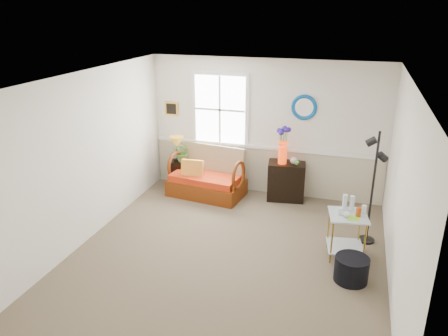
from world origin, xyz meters
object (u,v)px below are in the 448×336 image
(lamp_stand, at_px, (178,174))
(ottoman, at_px, (351,269))
(loveseat, at_px, (206,173))
(cabinet, at_px, (286,181))
(floor_lamp, at_px, (373,189))
(side_table, at_px, (346,235))

(lamp_stand, height_order, ottoman, lamp_stand)
(loveseat, xyz_separation_m, cabinet, (1.50, 0.27, -0.10))
(cabinet, distance_m, ottoman, 2.72)
(cabinet, relative_size, ottoman, 1.62)
(cabinet, xyz_separation_m, ottoman, (1.29, -2.38, -0.19))
(loveseat, height_order, floor_lamp, floor_lamp)
(side_table, bearing_deg, loveseat, 150.75)
(lamp_stand, xyz_separation_m, floor_lamp, (3.69, -1.17, 0.62))
(loveseat, bearing_deg, cabinet, 17.55)
(lamp_stand, relative_size, floor_lamp, 0.31)
(loveseat, relative_size, side_table, 2.08)
(cabinet, bearing_deg, loveseat, -177.61)
(lamp_stand, bearing_deg, loveseat, -17.85)
(side_table, bearing_deg, floor_lamp, 60.79)
(loveseat, bearing_deg, side_table, -21.92)
(lamp_stand, bearing_deg, ottoman, -33.77)
(loveseat, bearing_deg, floor_lamp, -10.18)
(cabinet, bearing_deg, ottoman, -69.38)
(loveseat, height_order, ottoman, loveseat)
(side_table, height_order, floor_lamp, floor_lamp)
(ottoman, bearing_deg, loveseat, 142.92)
(side_table, xyz_separation_m, floor_lamp, (0.31, 0.56, 0.56))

